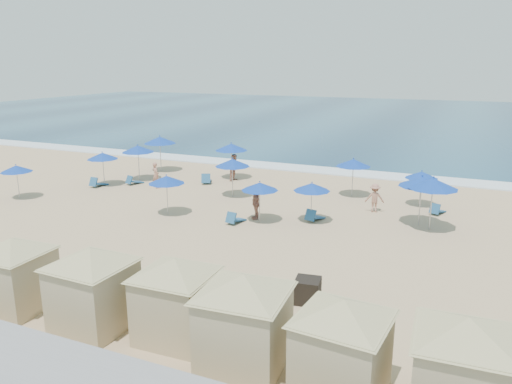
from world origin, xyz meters
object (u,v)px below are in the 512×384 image
(cabana_5, at_px, (465,357))
(umbrella_1, at_px, (102,156))
(umbrella_2, at_px, (160,140))
(cabana_4, at_px, (342,335))
(trash_bin, at_px, (308,291))
(umbrella_9, at_px, (422,175))
(cabana_1, at_px, (92,278))
(cabana_3, at_px, (244,309))
(umbrella_4, at_px, (231,147))
(beachgoer_3, at_px, (375,198))
(umbrella_3, at_px, (166,180))
(umbrella_0, at_px, (138,149))
(umbrella_7, at_px, (353,163))
(umbrella_8, at_px, (312,187))
(umbrella_6, at_px, (260,186))
(beachgoer_0, at_px, (156,175))
(umbrella_5, at_px, (232,163))
(beachgoer_2, at_px, (256,203))
(umbrella_11, at_px, (422,182))
(cabana_2, at_px, (176,288))
(umbrella_12, at_px, (16,169))
(umbrella_10, at_px, (433,183))
(beachgoer_1, at_px, (235,167))
(cabana_0, at_px, (14,264))

(cabana_5, bearing_deg, umbrella_1, 146.87)
(umbrella_2, bearing_deg, cabana_4, -46.75)
(trash_bin, distance_m, umbrella_9, 14.17)
(cabana_1, bearing_deg, umbrella_2, 119.21)
(cabana_3, height_order, umbrella_4, cabana_3)
(umbrella_1, xyz_separation_m, beachgoer_3, (17.73, 1.11, -1.20))
(cabana_3, relative_size, umbrella_3, 2.10)
(umbrella_1, bearing_deg, umbrella_2, 80.41)
(umbrella_0, relative_size, umbrella_7, 1.05)
(umbrella_7, xyz_separation_m, umbrella_8, (-0.74, -5.96, -0.22))
(cabana_3, distance_m, umbrella_6, 12.66)
(umbrella_8, xyz_separation_m, beachgoer_0, (-11.51, 2.84, -1.01))
(umbrella_5, relative_size, umbrella_8, 1.13)
(beachgoer_3, bearing_deg, umbrella_4, -33.73)
(beachgoer_2, bearing_deg, umbrella_11, 66.08)
(cabana_2, bearing_deg, cabana_1, -169.31)
(umbrella_5, height_order, umbrella_12, umbrella_5)
(umbrella_6, relative_size, umbrella_10, 0.80)
(umbrella_10, distance_m, umbrella_11, 0.79)
(trash_bin, height_order, beachgoer_2, beachgoer_2)
(cabana_5, xyz_separation_m, beachgoer_2, (-10.43, 12.13, -0.80))
(umbrella_0, bearing_deg, beachgoer_0, -31.28)
(cabana_2, bearing_deg, umbrella_5, 110.52)
(umbrella_10, height_order, umbrella_12, umbrella_10)
(trash_bin, relative_size, cabana_5, 0.18)
(umbrella_5, bearing_deg, umbrella_1, -174.29)
(umbrella_8, bearing_deg, umbrella_3, -166.32)
(umbrella_3, bearing_deg, umbrella_2, 125.97)
(umbrella_1, distance_m, umbrella_4, 8.67)
(umbrella_10, bearing_deg, cabana_2, -113.94)
(umbrella_9, bearing_deg, beachgoer_0, -171.14)
(trash_bin, height_order, beachgoer_3, beachgoer_3)
(cabana_2, distance_m, umbrella_10, 14.74)
(beachgoer_0, bearing_deg, umbrella_2, -24.80)
(beachgoer_0, bearing_deg, umbrella_8, -159.35)
(umbrella_5, height_order, umbrella_8, umbrella_5)
(umbrella_7, bearing_deg, beachgoer_1, 174.16)
(umbrella_7, bearing_deg, umbrella_10, -43.99)
(umbrella_11, xyz_separation_m, umbrella_12, (-22.76, -4.37, -0.44))
(cabana_4, height_order, umbrella_6, cabana_4)
(cabana_1, xyz_separation_m, beachgoer_0, (-8.58, 15.63, -0.79))
(umbrella_1, xyz_separation_m, umbrella_2, (0.90, 5.33, 0.36))
(trash_bin, distance_m, beachgoer_2, 9.60)
(cabana_0, height_order, umbrella_9, cabana_0)
(cabana_4, bearing_deg, cabana_3, 177.79)
(umbrella_10, bearing_deg, umbrella_2, 162.68)
(cabana_1, bearing_deg, beachgoer_2, 89.57)
(cabana_4, height_order, umbrella_4, cabana_4)
(umbrella_10, height_order, beachgoer_2, umbrella_10)
(cabana_2, xyz_separation_m, umbrella_5, (-5.70, 15.24, 0.51))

